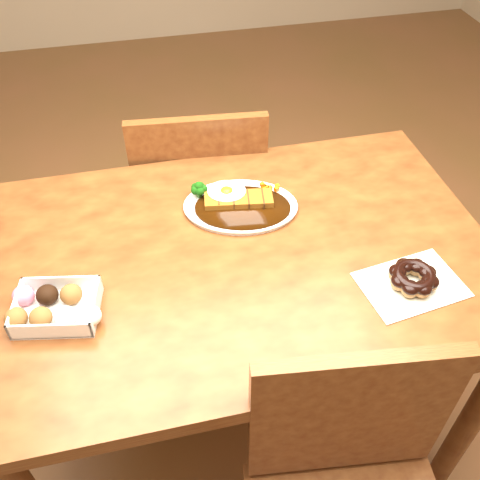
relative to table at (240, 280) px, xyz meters
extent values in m
plane|color=brown|center=(0.00, 0.00, -0.65)|extent=(6.00, 6.00, 0.00)
cube|color=#4D210F|center=(0.00, 0.00, 0.08)|extent=(1.20, 0.80, 0.04)
cylinder|color=#4D210F|center=(0.54, -0.34, -0.30)|extent=(0.06, 0.06, 0.71)
cylinder|color=#4D210F|center=(-0.54, 0.34, -0.30)|extent=(0.06, 0.06, 0.71)
cylinder|color=#4D210F|center=(0.54, 0.34, -0.30)|extent=(0.06, 0.06, 0.71)
cube|color=#4D210F|center=(-0.01, 0.60, -0.22)|extent=(0.46, 0.46, 0.04)
cylinder|color=#4D210F|center=(0.17, 0.75, -0.45)|extent=(0.04, 0.04, 0.41)
cylinder|color=#4D210F|center=(-0.16, 0.79, -0.45)|extent=(0.04, 0.04, 0.41)
cylinder|color=#4D210F|center=(0.14, 0.41, -0.45)|extent=(0.04, 0.04, 0.41)
cylinder|color=#4D210F|center=(-0.20, 0.45, -0.45)|extent=(0.04, 0.04, 0.41)
cube|color=#4D210F|center=(-0.03, 0.41, 0.02)|extent=(0.40, 0.07, 0.40)
cube|color=#4D210F|center=(0.13, -0.41, 0.02)|extent=(0.40, 0.08, 0.40)
ellipsoid|color=white|center=(0.04, 0.15, 0.10)|extent=(0.32, 0.26, 0.01)
ellipsoid|color=black|center=(0.04, 0.14, 0.11)|extent=(0.27, 0.22, 0.01)
cube|color=#6B380C|center=(0.03, 0.16, 0.12)|extent=(0.18, 0.09, 0.02)
ellipsoid|color=white|center=(0.01, 0.19, 0.14)|extent=(0.11, 0.10, 0.01)
ellipsoid|color=#FFB214|center=(0.01, 0.19, 0.14)|extent=(0.03, 0.03, 0.02)
cube|color=white|center=(-0.41, -0.09, 0.12)|extent=(0.19, 0.16, 0.04)
ellipsoid|color=brown|center=(-0.49, -0.11, 0.13)|extent=(0.05, 0.05, 0.04)
ellipsoid|color=brown|center=(-0.44, -0.12, 0.13)|extent=(0.05, 0.05, 0.04)
ellipsoid|color=beige|center=(-0.39, -0.13, 0.13)|extent=(0.05, 0.05, 0.04)
ellipsoid|color=beige|center=(-0.35, -0.14, 0.13)|extent=(0.05, 0.05, 0.04)
ellipsoid|color=pink|center=(-0.48, -0.05, 0.13)|extent=(0.05, 0.05, 0.04)
ellipsoid|color=black|center=(-0.43, -0.06, 0.13)|extent=(0.05, 0.05, 0.04)
ellipsoid|color=brown|center=(-0.38, -0.07, 0.13)|extent=(0.05, 0.05, 0.04)
cube|color=silver|center=(0.35, -0.18, 0.10)|extent=(0.24, 0.18, 0.00)
torus|color=olive|center=(0.35, -0.18, 0.12)|extent=(0.12, 0.12, 0.04)
torus|color=black|center=(0.35, -0.18, 0.13)|extent=(0.11, 0.11, 0.02)
camera|label=1|loc=(-0.20, -0.86, 0.99)|focal=40.00mm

